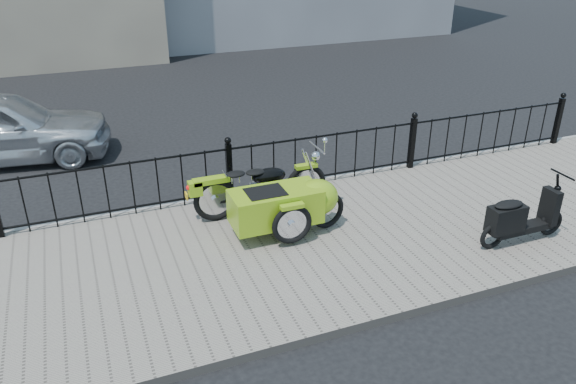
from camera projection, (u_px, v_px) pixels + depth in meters
name	position (u px, v px, depth m)	size (l,w,h in m)	color
ground	(255.00, 241.00, 8.38)	(120.00, 120.00, 0.00)	black
sidewalk	(267.00, 254.00, 7.93)	(30.00, 3.80, 0.12)	gray
curb	(229.00, 197.00, 9.56)	(30.00, 0.10, 0.12)	gray
iron_fence	(229.00, 172.00, 9.21)	(14.11, 0.11, 1.08)	black
motorcycle_sidecar	(283.00, 200.00, 8.28)	(2.28, 1.48, 0.98)	black
scooter	(519.00, 219.00, 7.94)	(1.46, 0.43, 0.99)	black
spare_tire	(328.00, 211.00, 8.38)	(0.56, 0.56, 0.08)	black
sedan_car	(0.00, 128.00, 10.87)	(1.63, 4.05, 1.38)	silver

